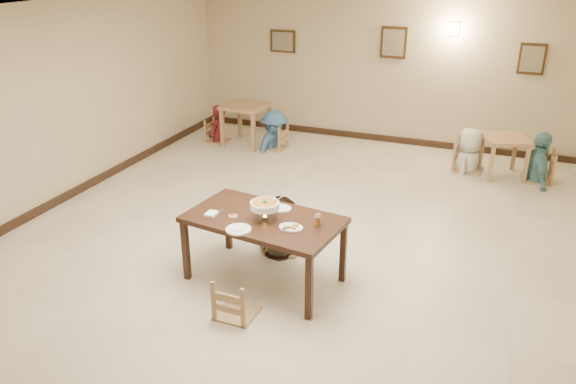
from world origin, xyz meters
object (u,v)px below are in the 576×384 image
at_px(chair_far, 285,214).
at_px(curry_warmer, 265,205).
at_px(bg_chair_rr, 541,153).
at_px(chair_near, 236,279).
at_px(bg_chair_ll, 217,121).
at_px(bg_chair_lr, 274,126).
at_px(bg_chair_rl, 471,142).
at_px(main_table, 264,224).
at_px(bg_diner_a, 216,105).
at_px(drink_glass, 317,220).
at_px(bg_diner_b, 274,111).
at_px(main_diner, 280,197).
at_px(bg_diner_c, 473,129).
at_px(bg_table_left, 246,111).
at_px(bg_table_right, 505,145).
at_px(bg_diner_d, 545,132).

distance_m(chair_far, curry_warmer, 0.99).
bearing_deg(bg_chair_rr, chair_near, -32.90).
height_order(bg_chair_ll, bg_chair_lr, bg_chair_lr).
relative_size(curry_warmer, bg_chair_rl, 0.35).
height_order(bg_chair_ll, bg_chair_rl, bg_chair_rl).
height_order(main_table, bg_diner_a, bg_diner_a).
height_order(drink_glass, bg_diner_b, bg_diner_b).
xyz_separation_m(main_diner, bg_chair_rl, (2.01, 3.96, -0.24)).
distance_m(main_diner, bg_diner_b, 4.13).
bearing_deg(curry_warmer, drink_glass, 6.25).
xyz_separation_m(bg_diner_a, bg_diner_c, (4.94, 0.20, 0.00)).
relative_size(drink_glass, bg_diner_b, 0.09).
xyz_separation_m(main_table, chair_near, (0.00, -0.75, -0.30)).
height_order(bg_table_left, bg_chair_rr, bg_chair_rr).
bearing_deg(bg_chair_rr, bg_diner_b, -92.04).
relative_size(main_diner, bg_diner_b, 1.00).
distance_m(chair_near, bg_chair_rl, 5.76).
distance_m(bg_table_right, bg_diner_d, 0.65).
height_order(bg_chair_rr, bg_diner_d, bg_diner_d).
distance_m(main_table, main_diner, 0.73).
xyz_separation_m(bg_chair_ll, bg_chair_lr, (1.25, 0.01, 0.03)).
bearing_deg(bg_chair_rr, chair_far, -42.56).
bearing_deg(main_table, chair_near, -81.98).
bearing_deg(bg_diner_b, main_table, -149.93).
height_order(chair_near, bg_table_right, chair_near).
bearing_deg(chair_far, bg_chair_rr, 52.82).
distance_m(bg_chair_rr, bg_diner_d, 0.36).
distance_m(bg_table_right, bg_diner_c, 0.61).
relative_size(main_table, drink_glass, 12.88).
xyz_separation_m(bg_chair_rr, bg_diner_d, (0.00, 0.00, 0.36)).
bearing_deg(bg_table_left, bg_diner_b, -4.20).
height_order(main_table, drink_glass, drink_glass).
relative_size(chair_near, bg_diner_b, 0.57).
relative_size(bg_table_left, bg_chair_lr, 0.93).
relative_size(chair_far, bg_diner_d, 0.57).
distance_m(bg_table_right, bg_chair_lr, 4.27).
relative_size(bg_chair_lr, bg_diner_d, 0.54).
bearing_deg(bg_chair_rl, bg_diner_d, -90.84).
height_order(bg_chair_ll, bg_diner_b, bg_diner_b).
distance_m(main_table, bg_diner_d, 5.52).
height_order(drink_glass, bg_table_right, drink_glass).
xyz_separation_m(bg_table_left, bg_table_right, (4.89, 0.07, -0.11)).
bearing_deg(chair_near, chair_far, -87.44).
xyz_separation_m(bg_chair_ll, bg_diner_d, (6.08, 0.11, 0.43)).
bearing_deg(bg_chair_lr, curry_warmer, 25.65).
bearing_deg(bg_chair_rl, main_table, 161.74).
relative_size(bg_table_right, bg_chair_rl, 0.86).
distance_m(chair_far, bg_diner_b, 4.08).
bearing_deg(bg_chair_rl, drink_glass, 168.67).
bearing_deg(main_diner, bg_table_right, -105.22).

